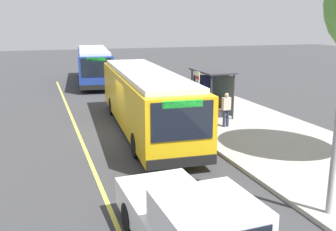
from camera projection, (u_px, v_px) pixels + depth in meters
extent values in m
plane|color=#38383A|center=(127.00, 133.00, 18.48)|extent=(120.00, 120.00, 0.00)
cube|color=#A8A399|center=(238.00, 122.00, 20.36)|extent=(44.00, 6.40, 0.15)
cube|color=#E0D64C|center=(80.00, 138.00, 17.79)|extent=(36.00, 0.14, 0.01)
cube|color=gold|center=(145.00, 99.00, 18.71)|extent=(12.39, 3.33, 2.40)
cube|color=silver|center=(144.00, 73.00, 18.41)|extent=(11.40, 3.02, 0.20)
cube|color=black|center=(183.00, 121.00, 12.85)|extent=(0.18, 2.17, 1.34)
cube|color=black|center=(170.00, 92.00, 18.98)|extent=(10.76, 0.73, 1.06)
cube|color=black|center=(170.00, 117.00, 19.28)|extent=(11.62, 0.78, 0.28)
cube|color=#26D83F|center=(183.00, 104.00, 12.71)|extent=(0.12, 1.40, 0.24)
cube|color=black|center=(182.00, 162.00, 13.18)|extent=(0.24, 2.50, 0.36)
cylinder|color=black|center=(192.00, 141.00, 15.70)|extent=(1.02, 0.34, 1.00)
cylinder|color=black|center=(136.00, 145.00, 15.11)|extent=(1.02, 0.34, 1.00)
cylinder|color=black|center=(151.00, 104.00, 22.70)|extent=(1.02, 0.34, 1.00)
cylinder|color=black|center=(112.00, 106.00, 22.11)|extent=(1.02, 0.34, 1.00)
cube|color=navy|center=(94.00, 65.00, 33.66)|extent=(12.03, 3.84, 2.40)
cube|color=silver|center=(93.00, 50.00, 33.35)|extent=(11.06, 3.48, 0.20)
cube|color=black|center=(96.00, 68.00, 27.94)|extent=(0.28, 2.16, 1.34)
cube|color=black|center=(109.00, 61.00, 33.87)|extent=(10.34, 1.19, 1.06)
cube|color=yellow|center=(109.00, 76.00, 34.17)|extent=(11.16, 1.27, 0.28)
cube|color=#26D83F|center=(96.00, 59.00, 27.80)|extent=(0.18, 1.40, 0.24)
cube|color=black|center=(97.00, 87.00, 28.27)|extent=(0.35, 2.49, 0.36)
cylinder|color=black|center=(111.00, 83.00, 30.68)|extent=(1.02, 0.39, 1.00)
cylinder|color=black|center=(81.00, 84.00, 30.19)|extent=(1.02, 0.39, 1.00)
cylinder|color=black|center=(105.00, 72.00, 37.52)|extent=(1.02, 0.39, 1.00)
cylinder|color=black|center=(81.00, 72.00, 37.03)|extent=(1.02, 0.39, 1.00)
cube|color=white|center=(208.00, 220.00, 7.51)|extent=(1.95, 1.96, 0.80)
cylinder|color=black|center=(194.00, 206.00, 10.40)|extent=(0.77, 0.26, 0.76)
cylinder|color=black|center=(129.00, 217.00, 9.78)|extent=(0.77, 0.26, 0.76)
cylinder|color=#333338|center=(233.00, 97.00, 20.37)|extent=(0.10, 0.10, 2.40)
cylinder|color=#333338|center=(211.00, 98.00, 19.96)|extent=(0.10, 0.10, 2.40)
cylinder|color=#333338|center=(212.00, 89.00, 22.76)|extent=(0.10, 0.10, 2.40)
cylinder|color=#333338|center=(192.00, 90.00, 22.35)|extent=(0.10, 0.10, 2.40)
cube|color=#333338|center=(212.00, 71.00, 21.07)|extent=(2.90, 1.60, 0.08)
cube|color=#4C606B|center=(222.00, 93.00, 21.57)|extent=(2.47, 0.04, 2.16)
cube|color=navy|center=(202.00, 90.00, 22.57)|extent=(0.06, 1.11, 1.82)
cube|color=brown|center=(215.00, 107.00, 21.55)|extent=(1.60, 0.44, 0.06)
cube|color=brown|center=(220.00, 101.00, 21.56)|extent=(1.60, 0.05, 0.44)
cube|color=#333338|center=(210.00, 108.00, 22.26)|extent=(0.08, 0.40, 0.45)
cube|color=#333338|center=(221.00, 113.00, 20.94)|extent=(0.08, 0.40, 0.45)
cylinder|color=#333338|center=(198.00, 100.00, 18.45)|extent=(0.07, 0.07, 2.80)
cube|color=white|center=(198.00, 78.00, 18.18)|extent=(0.44, 0.03, 0.56)
cube|color=red|center=(197.00, 78.00, 18.17)|extent=(0.40, 0.01, 0.16)
cylinder|color=#282D47|center=(227.00, 118.00, 19.08)|extent=(0.14, 0.14, 0.85)
cylinder|color=#282D47|center=(224.00, 118.00, 19.02)|extent=(0.14, 0.14, 0.85)
cube|color=beige|center=(226.00, 104.00, 18.88)|extent=(0.24, 0.40, 0.62)
sphere|color=tan|center=(227.00, 95.00, 18.78)|extent=(0.22, 0.22, 0.22)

